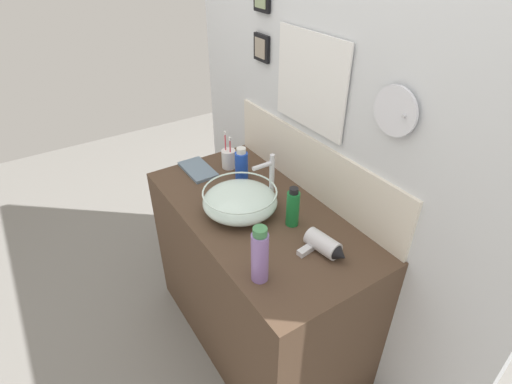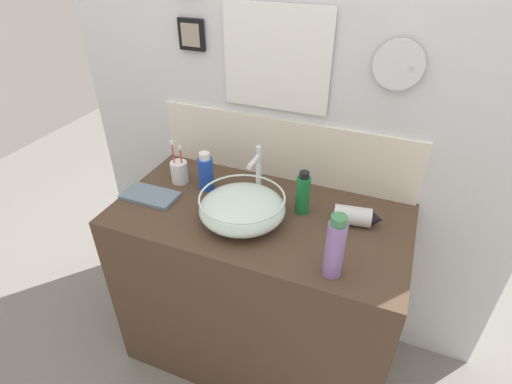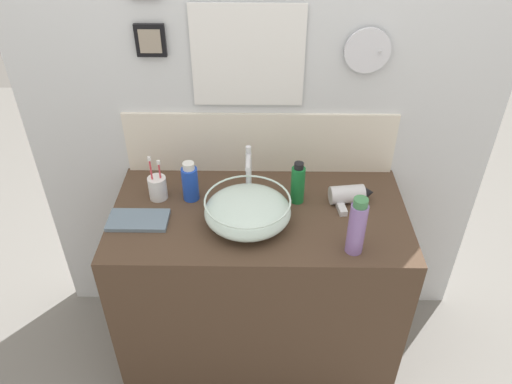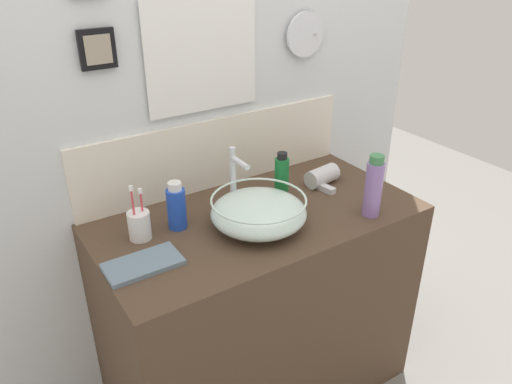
{
  "view_description": "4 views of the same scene",
  "coord_description": "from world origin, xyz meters",
  "px_view_note": "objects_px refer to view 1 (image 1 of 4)",
  "views": [
    {
      "loc": [
        1.21,
        -0.8,
        1.95
      ],
      "look_at": [
        -0.01,
        0.0,
        0.97
      ],
      "focal_mm": 28.0,
      "sensor_mm": 36.0,
      "label": 1
    },
    {
      "loc": [
        0.47,
        -1.2,
        1.83
      ],
      "look_at": [
        -0.01,
        0.0,
        0.97
      ],
      "focal_mm": 28.0,
      "sensor_mm": 36.0,
      "label": 2
    },
    {
      "loc": [
        0.01,
        -1.56,
        2.12
      ],
      "look_at": [
        -0.01,
        0.0,
        0.97
      ],
      "focal_mm": 35.0,
      "sensor_mm": 36.0,
      "label": 3
    },
    {
      "loc": [
        -0.87,
        -1.32,
        1.78
      ],
      "look_at": [
        -0.01,
        0.0,
        0.97
      ],
      "focal_mm": 35.0,
      "sensor_mm": 36.0,
      "label": 4
    }
  ],
  "objects_px": {
    "faucet": "(270,176)",
    "hand_towel": "(198,169)",
    "glass_bowl_sink": "(240,201)",
    "hair_drier": "(325,246)",
    "shampoo_bottle": "(260,255)",
    "lotion_bottle": "(293,208)",
    "toothbrush_cup": "(229,159)",
    "soap_dispenser": "(241,165)"
  },
  "relations": [
    {
      "from": "toothbrush_cup",
      "to": "shampoo_bottle",
      "type": "relative_size",
      "value": 0.87
    },
    {
      "from": "glass_bowl_sink",
      "to": "hand_towel",
      "type": "height_order",
      "value": "glass_bowl_sink"
    },
    {
      "from": "faucet",
      "to": "shampoo_bottle",
      "type": "xyz_separation_m",
      "value": [
        0.39,
        -0.31,
        -0.02
      ]
    },
    {
      "from": "faucet",
      "to": "lotion_bottle",
      "type": "distance_m",
      "value": 0.21
    },
    {
      "from": "hand_towel",
      "to": "faucet",
      "type": "bearing_deg",
      "value": 20.57
    },
    {
      "from": "hair_drier",
      "to": "shampoo_bottle",
      "type": "distance_m",
      "value": 0.3
    },
    {
      "from": "glass_bowl_sink",
      "to": "toothbrush_cup",
      "type": "bearing_deg",
      "value": 157.41
    },
    {
      "from": "hair_drier",
      "to": "lotion_bottle",
      "type": "relative_size",
      "value": 1.03
    },
    {
      "from": "faucet",
      "to": "hand_towel",
      "type": "distance_m",
      "value": 0.48
    },
    {
      "from": "faucet",
      "to": "hair_drier",
      "type": "relative_size",
      "value": 1.27
    },
    {
      "from": "faucet",
      "to": "shampoo_bottle",
      "type": "bearing_deg",
      "value": -38.57
    },
    {
      "from": "toothbrush_cup",
      "to": "shampoo_bottle",
      "type": "bearing_deg",
      "value": -21.94
    },
    {
      "from": "hand_towel",
      "to": "hair_drier",
      "type": "bearing_deg",
      "value": 9.36
    },
    {
      "from": "hair_drier",
      "to": "toothbrush_cup",
      "type": "bearing_deg",
      "value": 178.66
    },
    {
      "from": "glass_bowl_sink",
      "to": "lotion_bottle",
      "type": "distance_m",
      "value": 0.25
    },
    {
      "from": "soap_dispenser",
      "to": "lotion_bottle",
      "type": "xyz_separation_m",
      "value": [
        0.44,
        -0.01,
        0.01
      ]
    },
    {
      "from": "soap_dispenser",
      "to": "shampoo_bottle",
      "type": "height_order",
      "value": "shampoo_bottle"
    },
    {
      "from": "hair_drier",
      "to": "lotion_bottle",
      "type": "height_order",
      "value": "lotion_bottle"
    },
    {
      "from": "soap_dispenser",
      "to": "hand_towel",
      "type": "xyz_separation_m",
      "value": [
        -0.19,
        -0.15,
        -0.07
      ]
    },
    {
      "from": "shampoo_bottle",
      "to": "hand_towel",
      "type": "relative_size",
      "value": 1.0
    },
    {
      "from": "shampoo_bottle",
      "to": "hand_towel",
      "type": "distance_m",
      "value": 0.84
    },
    {
      "from": "faucet",
      "to": "soap_dispenser",
      "type": "distance_m",
      "value": 0.25
    },
    {
      "from": "faucet",
      "to": "glass_bowl_sink",
      "type": "bearing_deg",
      "value": -90.0
    },
    {
      "from": "lotion_bottle",
      "to": "shampoo_bottle",
      "type": "relative_size",
      "value": 0.79
    },
    {
      "from": "glass_bowl_sink",
      "to": "faucet",
      "type": "distance_m",
      "value": 0.18
    },
    {
      "from": "soap_dispenser",
      "to": "hand_towel",
      "type": "distance_m",
      "value": 0.26
    },
    {
      "from": "shampoo_bottle",
      "to": "hair_drier",
      "type": "bearing_deg",
      "value": 85.04
    },
    {
      "from": "hand_towel",
      "to": "glass_bowl_sink",
      "type": "bearing_deg",
      "value": 0.25
    },
    {
      "from": "soap_dispenser",
      "to": "glass_bowl_sink",
      "type": "bearing_deg",
      "value": -32.68
    },
    {
      "from": "faucet",
      "to": "lotion_bottle",
      "type": "relative_size",
      "value": 1.3
    },
    {
      "from": "glass_bowl_sink",
      "to": "hand_towel",
      "type": "relative_size",
      "value": 1.43
    },
    {
      "from": "glass_bowl_sink",
      "to": "soap_dispenser",
      "type": "bearing_deg",
      "value": 147.32
    },
    {
      "from": "hair_drier",
      "to": "soap_dispenser",
      "type": "distance_m",
      "value": 0.66
    },
    {
      "from": "toothbrush_cup",
      "to": "lotion_bottle",
      "type": "bearing_deg",
      "value": -1.41
    },
    {
      "from": "soap_dispenser",
      "to": "lotion_bottle",
      "type": "distance_m",
      "value": 0.44
    },
    {
      "from": "faucet",
      "to": "hand_towel",
      "type": "height_order",
      "value": "faucet"
    },
    {
      "from": "glass_bowl_sink",
      "to": "lotion_bottle",
      "type": "height_order",
      "value": "lotion_bottle"
    },
    {
      "from": "toothbrush_cup",
      "to": "glass_bowl_sink",
      "type": "bearing_deg",
      "value": -22.59
    },
    {
      "from": "soap_dispenser",
      "to": "hand_towel",
      "type": "bearing_deg",
      "value": -140.91
    },
    {
      "from": "glass_bowl_sink",
      "to": "faucet",
      "type": "relative_size",
      "value": 1.39
    },
    {
      "from": "hair_drier",
      "to": "lotion_bottle",
      "type": "distance_m",
      "value": 0.22
    },
    {
      "from": "toothbrush_cup",
      "to": "soap_dispenser",
      "type": "distance_m",
      "value": 0.14
    }
  ]
}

